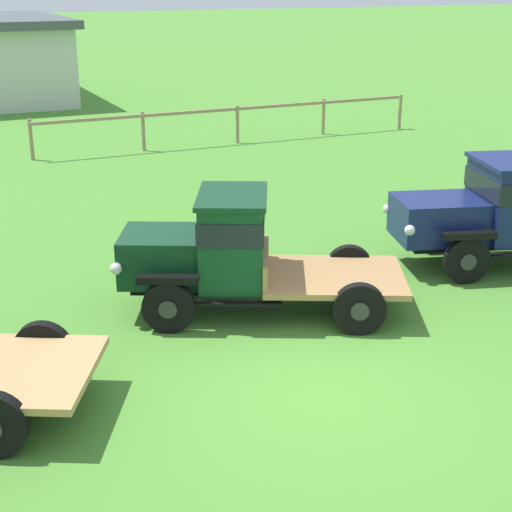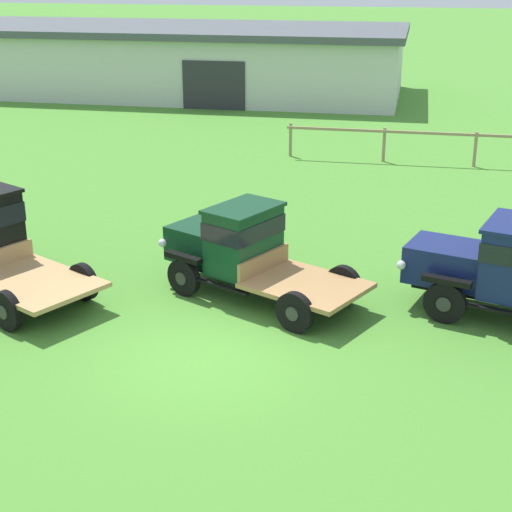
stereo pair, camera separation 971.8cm
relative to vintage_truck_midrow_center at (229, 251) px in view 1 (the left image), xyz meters
name	(u,v)px [view 1 (the left image)]	position (x,y,z in m)	size (l,w,h in m)	color
ground_plane	(319,393)	(0.00, -3.19, -1.06)	(240.00, 240.00, 0.00)	#47842D
paddock_fence	(234,116)	(5.71, 13.05, -0.14)	(13.56, 0.57, 1.28)	#997F60
vintage_truck_midrow_center	(229,251)	(0.00, 0.00, 0.00)	(5.07, 3.69, 2.06)	black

